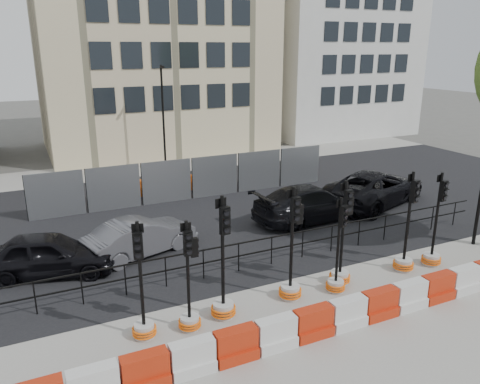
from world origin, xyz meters
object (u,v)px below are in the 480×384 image
car_a (49,254)px  car_c (311,203)px  traffic_signal_a (143,315)px  traffic_signal_h (433,247)px  traffic_signal_d (291,273)px

car_a → car_c: car_c is taller
traffic_signal_a → car_c: (8.37, 5.22, 0.11)m
traffic_signal_h → car_c: size_ratio=0.61×
traffic_signal_a → car_c: traffic_signal_a is taller
traffic_signal_d → car_c: size_ratio=0.64×
traffic_signal_h → car_c: bearing=94.4°
traffic_signal_a → traffic_signal_d: bearing=19.2°
traffic_signal_h → car_c: (-1.25, 5.27, 0.09)m
traffic_signal_d → car_c: 6.57m
traffic_signal_d → car_a: size_ratio=0.77×
traffic_signal_a → car_c: bearing=50.0°
car_c → traffic_signal_a: bearing=118.4°
traffic_signal_a → car_c: size_ratio=0.59×
traffic_signal_d → car_a: traffic_signal_d is taller
car_a → traffic_signal_h: bearing=-96.8°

